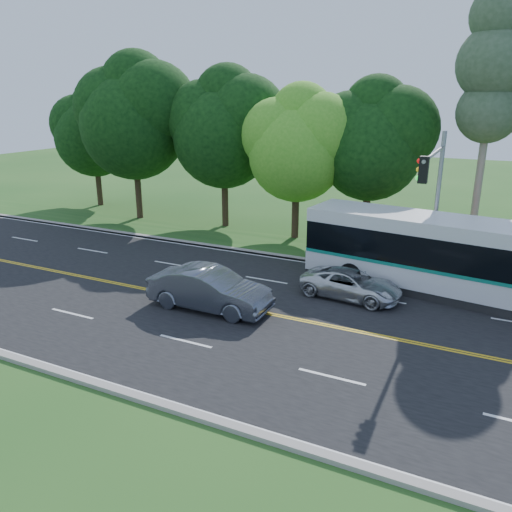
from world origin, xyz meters
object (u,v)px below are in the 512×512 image
at_px(sedan, 210,289).
at_px(suv, 351,284).
at_px(traffic_signal, 434,189).
at_px(transit_bus, 453,259).

relative_size(sedan, suv, 1.18).
height_order(traffic_signal, suv, traffic_signal).
relative_size(traffic_signal, sedan, 1.35).
bearing_deg(traffic_signal, sedan, -142.11).
bearing_deg(sedan, suv, -53.14).
distance_m(transit_bus, suv, 4.58).
bearing_deg(transit_bus, traffic_signal, -173.57).
relative_size(transit_bus, sedan, 2.56).
bearing_deg(suv, sedan, 132.77).
bearing_deg(traffic_signal, suv, -140.88).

